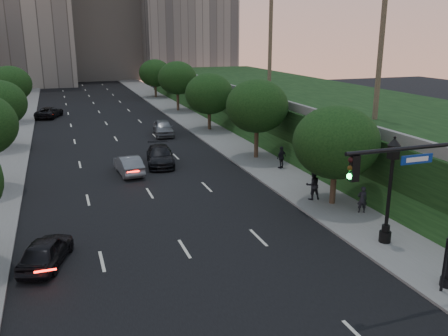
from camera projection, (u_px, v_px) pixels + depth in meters
name	position (u px, v px, depth m)	size (l,w,h in m)	color
ground	(217.00, 301.00, 18.99)	(160.00, 160.00, 0.00)	black
road_surface	(118.00, 143.00, 46.17)	(16.00, 140.00, 0.02)	black
sidewalk_right	(218.00, 135.00, 49.45)	(4.50, 140.00, 0.15)	slate
sidewalk_left	(4.00, 151.00, 42.87)	(4.50, 140.00, 0.15)	slate
embankment	(327.00, 114.00, 50.88)	(18.00, 90.00, 4.00)	black
parapet_wall	(255.00, 95.00, 47.50)	(0.35, 90.00, 0.70)	slate
office_block_left	(0.00, 3.00, 93.47)	(26.00, 20.00, 32.00)	gray
office_block_mid	(100.00, 21.00, 109.78)	(22.00, 18.00, 26.00)	#A6A398
tree_right_a	(336.00, 142.00, 28.44)	(5.20, 5.20, 6.24)	#38281C
tree_right_b	(257.00, 106.00, 39.18)	(5.20, 5.20, 6.74)	#38281C
tree_right_c	(209.00, 94.00, 51.10)	(5.20, 5.20, 6.24)	#38281C
tree_right_d	(177.00, 78.00, 63.65)	(5.20, 5.20, 6.74)	#38281C
tree_right_e	(155.00, 73.00, 77.38)	(5.20, 5.20, 6.24)	#38281C
tree_left_d	(10.00, 84.00, 55.21)	(5.00, 5.00, 6.71)	#38281C
traffic_signal_mast	(436.00, 210.00, 18.51)	(5.68, 0.56, 7.00)	black
street_lamp	(389.00, 195.00, 23.35)	(0.64, 0.64, 5.62)	black
pedestrian_signal	(446.00, 260.00, 19.02)	(0.30, 0.33, 2.50)	black
sedan_near_left	(46.00, 251.00, 21.77)	(1.63, 4.05, 1.38)	black
sedan_mid_left	(129.00, 165.00, 35.93)	(1.52, 4.35, 1.43)	slate
sedan_far_left	(49.00, 112.00, 59.81)	(2.30, 4.98, 1.39)	black
sedan_near_right	(160.00, 156.00, 38.41)	(2.09, 5.15, 1.50)	black
sedan_far_right	(163.00, 128.00, 49.45)	(1.92, 4.77, 1.62)	slate
pedestrian_a	(362.00, 199.00, 27.73)	(0.59, 0.38, 1.61)	black
pedestrian_b	(313.00, 185.00, 29.91)	(0.93, 0.73, 1.91)	black
pedestrian_c	(281.00, 157.00, 36.86)	(1.02, 0.43, 1.75)	black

